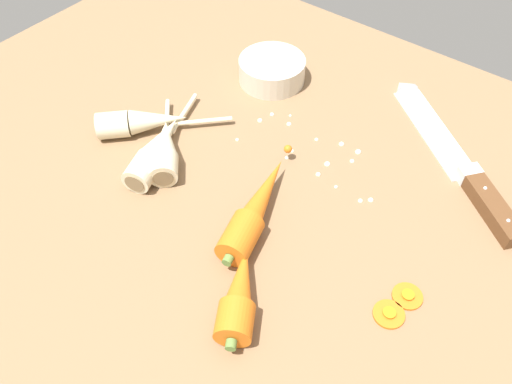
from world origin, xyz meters
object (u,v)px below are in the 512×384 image
Objects in this scene: carrot_slice_stray_near at (408,295)px; carrot_slice_stray_mid at (389,313)px; chefs_knife at (448,148)px; prep_bowl at (272,70)px; parsnip_mid_left at (165,149)px; whole_carrot_second at (239,294)px; whole_carrot at (256,209)px; parsnip_mid_right at (142,123)px; parsnip_front at (156,150)px.

carrot_slice_stray_mid is (-0.60, -3.38, 0.00)cm from carrot_slice_stray_near.
prep_bowl reaches higher than chefs_knife.
carrot_slice_stray_mid is (37.54, -2.45, -1.62)cm from parsnip_mid_left.
parsnip_mid_left is 37.66cm from carrot_slice_stray_mid.
chefs_knife is 26.40cm from carrot_slice_stray_near.
whole_carrot is at bearing 119.42° from whole_carrot_second.
parsnip_mid_left is 0.90× the size of parsnip_mid_right.
chefs_knife is 2.67× the size of prep_bowl.
parsnip_front is (-17.85, -0.02, -0.12)cm from whole_carrot.
whole_carrot is 1.30× the size of parsnip_mid_right.
parsnip_mid_left is 4.04× the size of carrot_slice_stray_near.
chefs_knife is at bearing 40.20° from parsnip_front.
carrot_slice_stray_near is 44.00cm from prep_bowl.
parsnip_mid_right is at bearing 155.46° from whole_carrot_second.
whole_carrot_second reaches higher than chefs_knife.
parsnip_front is at bearing -93.92° from prep_bowl.
carrot_slice_stray_mid is at bearing -100.10° from carrot_slice_stray_near.
parsnip_mid_right is at bearing -147.36° from chefs_knife.
chefs_knife is at bearing 101.68° from carrot_slice_stray_mid.
parsnip_front is 5.70× the size of carrot_slice_stray_near.
whole_carrot is (-14.49, -27.31, 1.45)cm from chefs_knife.
carrot_slice_stray_mid is at bearing -2.41° from parsnip_front.
prep_bowl is (7.67, 22.40, 0.17)cm from parsnip_mid_right.
chefs_knife is 8.14× the size of carrot_slice_stray_near.
chefs_knife is 7.98× the size of carrot_slice_stray_mid.
parsnip_mid_right is at bearing 173.32° from whole_carrot.
whole_carrot is 5.70× the size of carrot_slice_stray_mid.
carrot_slice_stray_mid is 0.33× the size of prep_bowl.
parsnip_front and parsnip_mid_right have the same top height.
carrot_slice_stray_mid is (14.34, 9.24, -1.74)cm from whole_carrot_second.
chefs_knife reaches higher than carrot_slice_stray_mid.
carrot_slice_stray_near is at bearing 2.60° from parsnip_front.
prep_bowl is at bearing -176.03° from chefs_knife.
whole_carrot is 23.96cm from parsnip_mid_right.
prep_bowl is at bearing 87.78° from parsnip_mid_left.
whole_carrot_second is 26.33cm from parsnip_front.
whole_carrot is at bearing -2.75° from parsnip_mid_left.
chefs_knife reaches higher than carrot_slice_stray_near.
carrot_slice_stray_near is at bearing 1.39° from parsnip_mid_left.
chefs_knife is at bearing 104.45° from carrot_slice_stray_near.
whole_carrot is at bearing 0.08° from parsnip_front.
chefs_knife is 2.02× the size of parsnip_mid_left.
parsnip_mid_right is at bearing -108.91° from prep_bowl.
parsnip_mid_right is (-6.73, 1.97, -0.00)cm from parsnip_mid_left.
whole_carrot_second is 0.85× the size of parsnip_mid_right.
parsnip_front is at bearing -177.40° from carrot_slice_stray_near.
parsnip_mid_left reaches higher than chefs_knife.
whole_carrot is 1.90× the size of prep_bowl.
whole_carrot is at bearing 175.43° from carrot_slice_stray_mid.
prep_bowl is at bearing 86.08° from parsnip_front.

